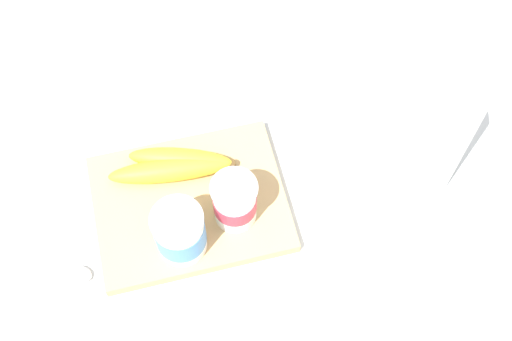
{
  "coord_description": "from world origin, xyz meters",
  "views": [
    {
      "loc": [
        0.01,
        0.45,
        0.94
      ],
      "look_at": [
        -0.1,
        0.0,
        0.07
      ],
      "focal_mm": 47.17,
      "sensor_mm": 36.0,
      "label": 1
    }
  ],
  "objects_px": {
    "cereal_box": "(392,129)",
    "banana_bunch": "(175,165)",
    "cutting_board": "(190,204)",
    "yogurt_cup_back": "(180,232)",
    "yogurt_cup_front": "(235,202)",
    "spoon": "(63,269)"
  },
  "relations": [
    {
      "from": "cutting_board",
      "to": "cereal_box",
      "type": "distance_m",
      "value": 0.32
    },
    {
      "from": "yogurt_cup_front",
      "to": "yogurt_cup_back",
      "type": "xyz_separation_m",
      "value": [
        0.09,
        0.03,
        0.0
      ]
    },
    {
      "from": "cutting_board",
      "to": "yogurt_cup_front",
      "type": "xyz_separation_m",
      "value": [
        -0.06,
        0.04,
        0.06
      ]
    },
    {
      "from": "cereal_box",
      "to": "yogurt_cup_back",
      "type": "height_order",
      "value": "cereal_box"
    },
    {
      "from": "cereal_box",
      "to": "banana_bunch",
      "type": "distance_m",
      "value": 0.33
    },
    {
      "from": "cereal_box",
      "to": "banana_bunch",
      "type": "xyz_separation_m",
      "value": [
        0.31,
        -0.07,
        -0.1
      ]
    },
    {
      "from": "cutting_board",
      "to": "yogurt_cup_back",
      "type": "height_order",
      "value": "yogurt_cup_back"
    },
    {
      "from": "cutting_board",
      "to": "banana_bunch",
      "type": "height_order",
      "value": "banana_bunch"
    },
    {
      "from": "cereal_box",
      "to": "yogurt_cup_back",
      "type": "distance_m",
      "value": 0.33
    },
    {
      "from": "yogurt_cup_back",
      "to": "spoon",
      "type": "xyz_separation_m",
      "value": [
        0.18,
        -0.01,
        -0.06
      ]
    },
    {
      "from": "yogurt_cup_front",
      "to": "spoon",
      "type": "xyz_separation_m",
      "value": [
        0.26,
        0.02,
        -0.06
      ]
    },
    {
      "from": "cereal_box",
      "to": "spoon",
      "type": "height_order",
      "value": "cereal_box"
    },
    {
      "from": "cereal_box",
      "to": "spoon",
      "type": "relative_size",
      "value": 2.19
    },
    {
      "from": "cutting_board",
      "to": "yogurt_cup_back",
      "type": "bearing_deg",
      "value": 71.09
    },
    {
      "from": "cereal_box",
      "to": "yogurt_cup_front",
      "type": "height_order",
      "value": "cereal_box"
    },
    {
      "from": "banana_bunch",
      "to": "yogurt_cup_front",
      "type": "bearing_deg",
      "value": 127.43
    },
    {
      "from": "yogurt_cup_back",
      "to": "spoon",
      "type": "bearing_deg",
      "value": -3.84
    },
    {
      "from": "cereal_box",
      "to": "banana_bunch",
      "type": "height_order",
      "value": "cereal_box"
    },
    {
      "from": "cereal_box",
      "to": "banana_bunch",
      "type": "bearing_deg",
      "value": -177.02
    },
    {
      "from": "cutting_board",
      "to": "yogurt_cup_front",
      "type": "distance_m",
      "value": 0.09
    },
    {
      "from": "banana_bunch",
      "to": "spoon",
      "type": "bearing_deg",
      "value": 30.43
    },
    {
      "from": "spoon",
      "to": "cereal_box",
      "type": "bearing_deg",
      "value": -175.34
    }
  ]
}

